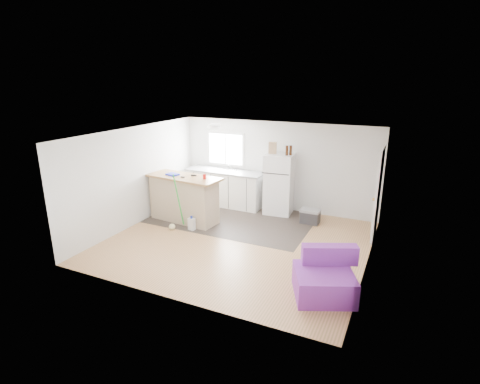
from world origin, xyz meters
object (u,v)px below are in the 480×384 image
Objects in this scene: blue_tray at (172,174)px; cardboard_box at (273,148)px; bottle_left at (287,151)px; cooler at (310,216)px; red_cup at (204,177)px; cleaner_jug at (192,224)px; bottle_right at (291,150)px; refrigerator at (279,184)px; mop at (174,220)px; purple_seat at (325,279)px; kitchen_cabinets at (225,187)px; peninsula at (184,198)px.

cardboard_box is at bearing 36.08° from blue_tray.
bottle_left is (0.41, -0.06, -0.02)m from cardboard_box.
cooler is 4.01× the size of red_cup.
bottle_right reaches higher than cleaner_jug.
cardboard_box is (1.17, 1.51, 0.53)m from red_cup.
blue_tray is at bearing -150.62° from refrigerator.
refrigerator reaches higher than cooler.
bottle_left is (1.58, 1.45, 0.51)m from red_cup.
mop is at bearing -136.39° from refrigerator.
blue_tray is 1.20× the size of bottle_right.
purple_seat is 3.98m from red_cup.
kitchen_cabinets is at bearing 100.69° from cleaner_jug.
refrigerator reaches higher than peninsula.
purple_seat is (4.00, -1.89, -0.31)m from peninsula.
cardboard_box is (-0.19, -0.04, 0.96)m from refrigerator.
purple_seat is 4.90× the size of bottle_left.
red_cup is 0.48× the size of bottle_right.
cleaner_jug is at bearing -145.97° from cooler.
bottle_left reaches higher than blue_tray.
blue_tray is (-3.25, -1.18, 1.00)m from cooler.
refrigerator is 2.11m from red_cup.
cleaner_jug is (0.13, -2.01, -0.36)m from kitchen_cabinets.
red_cup is 2.20m from bottle_left.
cardboard_box is 1.20× the size of bottle_right.
blue_tray is at bearing -159.32° from cooler.
kitchen_cabinets is 1.83m from blue_tray.
mop is at bearing -76.29° from peninsula.
cooler is 0.34× the size of mop.
kitchen_cabinets is 1.40× the size of refrigerator.
red_cup is at bearing 0.43° from blue_tray.
blue_tray is (-0.79, 0.44, 1.04)m from cleaner_jug.
kitchen_cabinets is 1.90m from cardboard_box.
cooler is at bearing -19.93° from bottle_left.
refrigerator is 2.58m from cleaner_jug.
cleaner_jug is 2.92× the size of red_cup.
cleaner_jug is at bearing -29.00° from blue_tray.
refrigerator is at bearing 96.69° from purple_seat.
bottle_right reaches higher than refrigerator.
cardboard_box is (1.30, 1.96, 1.61)m from cleaner_jug.
kitchen_cabinets reaches higher than purple_seat.
bottle_right is (2.19, 2.12, 1.51)m from mop.
purple_seat is 10.21× the size of red_cup.
cooler is 0.39× the size of purple_seat.
refrigerator reaches higher than mop.
refrigerator is 2.93m from mop.
cardboard_box is (1.43, -0.05, 1.25)m from kitchen_cabinets.
blue_tray is (-4.30, 1.87, 0.90)m from purple_seat.
cooler is 1.92× the size of bottle_left.
bottle_left is (0.22, -0.11, 0.93)m from refrigerator.
bottle_left is (2.20, 1.44, 1.15)m from peninsula.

